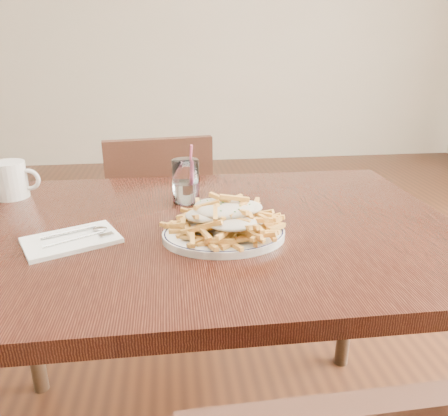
{
  "coord_description": "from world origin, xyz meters",
  "views": [
    {
      "loc": [
        -0.06,
        -0.94,
        1.14
      ],
      "look_at": [
        0.05,
        -0.09,
        0.82
      ],
      "focal_mm": 35.0,
      "sensor_mm": 36.0,
      "label": 1
    }
  ],
  "objects": [
    {
      "name": "table",
      "position": [
        0.0,
        0.0,
        0.67
      ],
      "size": [
        1.2,
        0.8,
        0.75
      ],
      "color": "black",
      "rests_on": "ground"
    },
    {
      "name": "chair_far",
      "position": [
        -0.12,
        0.69,
        0.47
      ],
      "size": [
        0.43,
        0.43,
        0.83
      ],
      "color": "#321910",
      "rests_on": "ground"
    },
    {
      "name": "fries_plate",
      "position": [
        0.05,
        -0.09,
        0.76
      ],
      "size": [
        0.27,
        0.24,
        0.02
      ],
      "color": "white",
      "rests_on": "table"
    },
    {
      "name": "loaded_fries",
      "position": [
        0.05,
        -0.09,
        0.81
      ],
      "size": [
        0.27,
        0.23,
        0.07
      ],
      "color": "gold",
      "rests_on": "fries_plate"
    },
    {
      "name": "napkin",
      "position": [
        -0.28,
        -0.07,
        0.75
      ],
      "size": [
        0.22,
        0.19,
        0.01
      ],
      "primitive_type": "cube",
      "rotation": [
        0.0,
        0.0,
        0.44
      ],
      "color": "white",
      "rests_on": "table"
    },
    {
      "name": "cutlery",
      "position": [
        -0.28,
        -0.06,
        0.76
      ],
      "size": [
        0.15,
        0.12,
        0.01
      ],
      "color": "silver",
      "rests_on": "napkin"
    },
    {
      "name": "water_glass",
      "position": [
        -0.03,
        0.16,
        0.8
      ],
      "size": [
        0.07,
        0.07,
        0.15
      ],
      "color": "white",
      "rests_on": "table"
    },
    {
      "name": "coffee_mug",
      "position": [
        -0.49,
        0.25,
        0.8
      ],
      "size": [
        0.13,
        0.09,
        0.1
      ],
      "color": "white",
      "rests_on": "table"
    }
  ]
}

